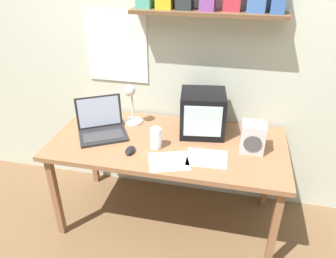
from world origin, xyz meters
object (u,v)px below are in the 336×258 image
at_px(open_notebook, 207,158).
at_px(laptop, 101,125).
at_px(juice_glass, 156,139).
at_px(desk_lamp, 131,102).
at_px(loose_paper_near_monitor, 169,161).
at_px(corner_desk, 168,148).
at_px(crt_monitor, 202,113).
at_px(computer_mouse, 130,150).
at_px(space_heater, 253,137).

bearing_deg(open_notebook, laptop, 168.32).
relative_size(laptop, juice_glass, 2.96).
bearing_deg(desk_lamp, loose_paper_near_monitor, -51.01).
bearing_deg(open_notebook, loose_paper_near_monitor, -158.87).
relative_size(corner_desk, loose_paper_near_monitor, 5.30).
height_order(crt_monitor, computer_mouse, crt_monitor).
distance_m(juice_glass, loose_paper_near_monitor, 0.20).
relative_size(corner_desk, juice_glass, 11.41).
height_order(space_heater, computer_mouse, space_heater).
height_order(laptop, juice_glass, laptop).
relative_size(crt_monitor, desk_lamp, 1.06).
distance_m(laptop, space_heater, 1.07).
height_order(space_heater, loose_paper_near_monitor, space_heater).
xyz_separation_m(laptop, computer_mouse, (0.28, -0.20, -0.05)).
bearing_deg(crt_monitor, computer_mouse, -146.89).
xyz_separation_m(juice_glass, loose_paper_near_monitor, (0.12, -0.15, -0.06)).
bearing_deg(laptop, space_heater, -29.79).
distance_m(laptop, desk_lamp, 0.28).
distance_m(corner_desk, space_heater, 0.59).
height_order(corner_desk, desk_lamp, desk_lamp).
xyz_separation_m(desk_lamp, computer_mouse, (0.11, -0.38, -0.18)).
relative_size(corner_desk, computer_mouse, 15.61).
bearing_deg(computer_mouse, loose_paper_near_monitor, -10.39).
height_order(desk_lamp, computer_mouse, desk_lamp).
relative_size(laptop, open_notebook, 1.57).
relative_size(corner_desk, space_heater, 8.07).
bearing_deg(corner_desk, space_heater, 1.09).
distance_m(corner_desk, computer_mouse, 0.30).
xyz_separation_m(laptop, juice_glass, (0.44, -0.11, 0.00)).
height_order(loose_paper_near_monitor, open_notebook, same).
height_order(corner_desk, space_heater, space_heater).
distance_m(laptop, computer_mouse, 0.35).
bearing_deg(desk_lamp, computer_mouse, -76.80).
bearing_deg(juice_glass, open_notebook, -9.40).
height_order(corner_desk, laptop, laptop).
bearing_deg(laptop, open_notebook, -41.41).
relative_size(corner_desk, desk_lamp, 4.97).
bearing_deg(laptop, corner_desk, -31.12).
bearing_deg(loose_paper_near_monitor, space_heater, 26.26).
distance_m(space_heater, loose_paper_near_monitor, 0.58).
distance_m(space_heater, open_notebook, 0.34).
bearing_deg(crt_monitor, loose_paper_near_monitor, -117.77).
xyz_separation_m(crt_monitor, computer_mouse, (-0.43, -0.37, -0.14)).
bearing_deg(open_notebook, computer_mouse, -175.60).
bearing_deg(crt_monitor, laptop, -174.51).
distance_m(laptop, juice_glass, 0.45).
bearing_deg(desk_lamp, crt_monitor, -3.55).
bearing_deg(corner_desk, computer_mouse, -138.56).
xyz_separation_m(space_heater, open_notebook, (-0.28, -0.16, -0.10)).
relative_size(computer_mouse, open_notebook, 0.39).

